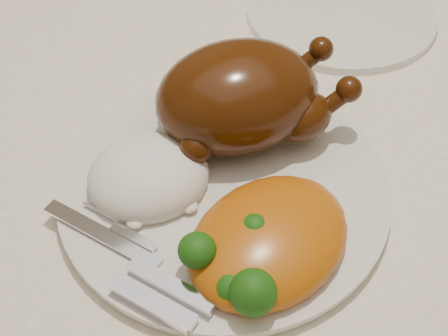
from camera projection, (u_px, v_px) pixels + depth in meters
dining_table at (298, 154)px, 0.71m from camera, size 1.60×0.90×0.76m
tablecloth at (304, 107)px, 0.66m from camera, size 1.73×1.03×0.18m
dinner_plate at (224, 188)px, 0.54m from camera, size 0.33×0.33×0.01m
side_plate at (341, 13)px, 0.72m from camera, size 0.27×0.27×0.01m
roast_chicken at (243, 96)px, 0.54m from camera, size 0.19×0.15×0.09m
rice_mound at (149, 177)px, 0.52m from camera, size 0.12×0.12×0.05m
mac_and_cheese at (268, 239)px, 0.48m from camera, size 0.16×0.13×0.05m
cutlery at (145, 273)px, 0.47m from camera, size 0.07×0.17×0.01m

